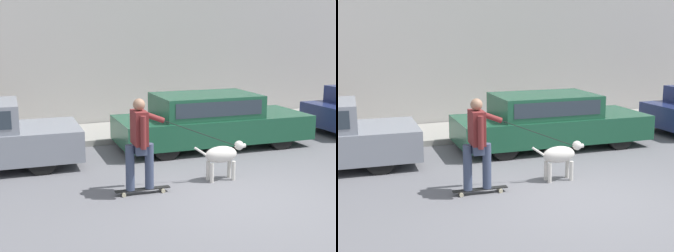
{
  "view_description": "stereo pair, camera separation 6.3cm",
  "coord_description": "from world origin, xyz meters",
  "views": [
    {
      "loc": [
        -3.81,
        -6.32,
        2.72
      ],
      "look_at": [
        -0.71,
        1.69,
        0.95
      ],
      "focal_mm": 50.0,
      "sensor_mm": 36.0,
      "label": 1
    },
    {
      "loc": [
        -3.75,
        -6.34,
        2.72
      ],
      "look_at": [
        -0.71,
        1.69,
        0.95
      ],
      "focal_mm": 50.0,
      "sensor_mm": 36.0,
      "label": 2
    }
  ],
  "objects": [
    {
      "name": "ground_plane",
      "position": [
        0.0,
        0.0,
        0.0
      ],
      "size": [
        36.0,
        36.0,
        0.0
      ],
      "primitive_type": "plane",
      "color": "slate"
    },
    {
      "name": "back_wall",
      "position": [
        0.0,
        6.67,
        2.93
      ],
      "size": [
        32.0,
        0.3,
        5.86
      ],
      "color": "#B2ADA8",
      "rests_on": "ground_plane"
    },
    {
      "name": "sidewalk_curb",
      "position": [
        0.0,
        5.44,
        0.07
      ],
      "size": [
        30.0,
        2.11,
        0.14
      ],
      "color": "gray",
      "rests_on": "ground_plane"
    },
    {
      "name": "parked_car_1",
      "position": [
        1.02,
        3.38,
        0.62
      ],
      "size": [
        4.58,
        1.89,
        1.26
      ],
      "rotation": [
        0.0,
        0.0,
        -0.03
      ],
      "color": "black",
      "rests_on": "ground_plane"
    },
    {
      "name": "dog",
      "position": [
        0.11,
        1.03,
        0.47
      ],
      "size": [
        1.03,
        0.31,
        0.71
      ],
      "rotation": [
        0.0,
        0.0,
        -0.01
      ],
      "color": "beige",
      "rests_on": "ground_plane"
    },
    {
      "name": "skateboarder",
      "position": [
        -1.53,
        0.85,
        0.92
      ],
      "size": [
        2.41,
        0.62,
        1.63
      ],
      "rotation": [
        0.0,
        0.0,
        -0.06
      ],
      "color": "beige",
      "rests_on": "ground_plane"
    }
  ]
}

